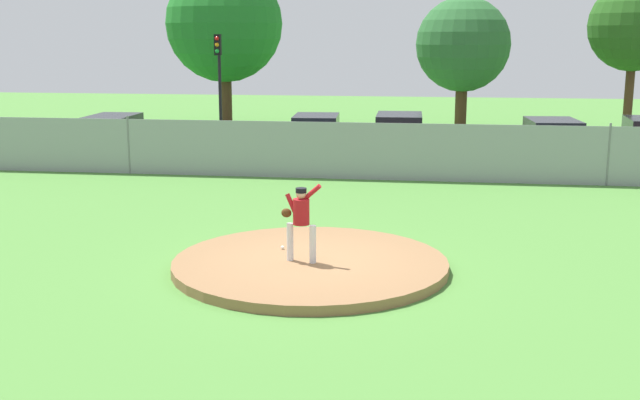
{
  "coord_description": "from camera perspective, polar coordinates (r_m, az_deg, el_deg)",
  "views": [
    {
      "loc": [
        2.29,
        -14.58,
        4.48
      ],
      "look_at": [
        0.05,
        1.01,
        1.18
      ],
      "focal_mm": 43.68,
      "sensor_mm": 36.0,
      "label": 1
    }
  ],
  "objects": [
    {
      "name": "parked_car_teal",
      "position": [
        31.32,
        -14.94,
        4.59
      ],
      "size": [
        1.97,
        4.68,
        1.54
      ],
      "color": "#146066",
      "rests_on": "ground_plane"
    },
    {
      "name": "tree_broad_right",
      "position": [
        37.64,
        22.04,
        11.71
      ],
      "size": [
        3.98,
        3.98,
        6.97
      ],
      "color": "#4C331E",
      "rests_on": "ground_plane"
    },
    {
      "name": "chainlink_fence",
      "position": [
        24.94,
        2.82,
        3.6
      ],
      "size": [
        38.5,
        0.07,
        1.93
      ],
      "color": "gray",
      "rests_on": "ground_plane"
    },
    {
      "name": "parked_car_burgundy",
      "position": [
        29.55,
        5.81,
        4.61
      ],
      "size": [
        1.97,
        4.65,
        1.67
      ],
      "color": "maroon",
      "rests_on": "ground_plane"
    },
    {
      "name": "parked_car_navy",
      "position": [
        29.82,
        -0.28,
        4.66
      ],
      "size": [
        2.07,
        4.35,
        1.59
      ],
      "color": "#161E4C",
      "rests_on": "ground_plane"
    },
    {
      "name": "pitcher_youth",
      "position": [
        15.01,
        -1.43,
        -1.21
      ],
      "size": [
        0.81,
        0.32,
        1.56
      ],
      "color": "silver",
      "rests_on": "pitchers_mound"
    },
    {
      "name": "tree_broad_left",
      "position": [
        39.92,
        -7.03,
        12.69
      ],
      "size": [
        5.79,
        5.79,
        8.05
      ],
      "color": "#4C331E",
      "rests_on": "ground_plane"
    },
    {
      "name": "ground_plane",
      "position": [
        21.19,
        1.78,
        -0.39
      ],
      "size": [
        80.0,
        80.0,
        0.0
      ],
      "primitive_type": "plane",
      "color": "#4C8438"
    },
    {
      "name": "pitchers_mound",
      "position": [
        15.4,
        -0.72,
        -4.72
      ],
      "size": [
        5.43,
        5.43,
        0.19
      ],
      "primitive_type": "cylinder",
      "color": "olive",
      "rests_on": "ground_plane"
    },
    {
      "name": "baseball",
      "position": [
        16.11,
        -2.76,
        -3.49
      ],
      "size": [
        0.07,
        0.07,
        0.07
      ],
      "primitive_type": "sphere",
      "color": "white",
      "rests_on": "pitchers_mound"
    },
    {
      "name": "asphalt_strip",
      "position": [
        29.51,
        3.63,
        3.08
      ],
      "size": [
        44.0,
        7.0,
        0.01
      ],
      "primitive_type": "cube",
      "color": "#2B2B2D",
      "rests_on": "ground_plane"
    },
    {
      "name": "traffic_light_near",
      "position": [
        34.74,
        -7.42,
        9.57
      ],
      "size": [
        0.28,
        0.46,
        4.62
      ],
      "color": "black",
      "rests_on": "ground_plane"
    },
    {
      "name": "parked_car_slate",
      "position": [
        29.19,
        16.63,
        4.04
      ],
      "size": [
        2.16,
        4.5,
        1.61
      ],
      "color": "slate",
      "rests_on": "ground_plane"
    },
    {
      "name": "tree_leaning_west",
      "position": [
        38.14,
        10.44,
        11.11
      ],
      "size": [
        4.46,
        4.46,
        6.38
      ],
      "color": "#4C331E",
      "rests_on": "ground_plane"
    }
  ]
}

